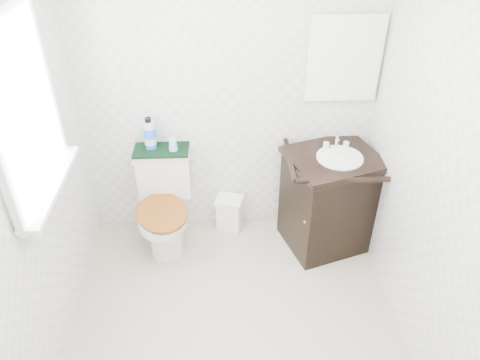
{
  "coord_description": "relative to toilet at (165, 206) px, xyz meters",
  "views": [
    {
      "loc": [
        -0.05,
        -1.95,
        2.63
      ],
      "look_at": [
        0.07,
        0.75,
        0.74
      ],
      "focal_mm": 35.0,
      "sensor_mm": 36.0,
      "label": 1
    }
  ],
  "objects": [
    {
      "name": "soap_bar",
      "position": [
        1.25,
        0.04,
        0.48
      ],
      "size": [
        0.06,
        0.04,
        0.02
      ],
      "primitive_type": "ellipsoid",
      "color": "#186A74",
      "rests_on": "vanity"
    },
    {
      "name": "vanity",
      "position": [
        1.28,
        -0.07,
        0.09
      ],
      "size": [
        0.79,
        0.73,
        0.92
      ],
      "color": "black",
      "rests_on": "floor"
    },
    {
      "name": "floor",
      "position": [
        0.51,
        -0.97,
        -0.35
      ],
      "size": [
        2.4,
        2.4,
        0.0
      ],
      "primitive_type": "plane",
      "color": "#AAA489",
      "rests_on": "ground"
    },
    {
      "name": "cup",
      "position": [
        0.09,
        0.11,
        0.5
      ],
      "size": [
        0.07,
        0.07,
        0.08
      ],
      "primitive_type": "cone",
      "color": "#83B2D7",
      "rests_on": "towel"
    },
    {
      "name": "window",
      "position": [
        -0.56,
        -0.72,
        1.2
      ],
      "size": [
        0.02,
        0.7,
        0.9
      ],
      "primitive_type": "cube",
      "color": "white",
      "rests_on": "wall_left"
    },
    {
      "name": "trash_bin",
      "position": [
        0.51,
        0.13,
        -0.19
      ],
      "size": [
        0.25,
        0.23,
        0.31
      ],
      "color": "white",
      "rests_on": "floor"
    },
    {
      "name": "wall_left",
      "position": [
        -0.59,
        -0.97,
        0.85
      ],
      "size": [
        0.0,
        2.4,
        2.4
      ],
      "primitive_type": "plane",
      "rotation": [
        1.57,
        0.0,
        1.57
      ],
      "color": "silver",
      "rests_on": "ground"
    },
    {
      "name": "mirror",
      "position": [
        1.33,
        0.21,
        1.1
      ],
      "size": [
        0.5,
        0.02,
        0.6
      ],
      "primitive_type": "cube",
      "color": "silver",
      "rests_on": "wall_back"
    },
    {
      "name": "towel",
      "position": [
        0.0,
        0.12,
        0.45
      ],
      "size": [
        0.42,
        0.22,
        0.02
      ],
      "primitive_type": "cube",
      "color": "black",
      "rests_on": "toilet"
    },
    {
      "name": "wall_right",
      "position": [
        1.61,
        -0.97,
        0.85
      ],
      "size": [
        0.0,
        2.4,
        2.4
      ],
      "primitive_type": "plane",
      "rotation": [
        1.57,
        0.0,
        -1.57
      ],
      "color": "silver",
      "rests_on": "ground"
    },
    {
      "name": "wall_back",
      "position": [
        0.51,
        0.23,
        0.85
      ],
      "size": [
        2.4,
        0.0,
        2.4
      ],
      "primitive_type": "plane",
      "rotation": [
        1.57,
        0.0,
        0.0
      ],
      "color": "silver",
      "rests_on": "ground"
    },
    {
      "name": "mouthwash_bottle",
      "position": [
        -0.08,
        0.15,
        0.57
      ],
      "size": [
        0.09,
        0.09,
        0.25
      ],
      "color": "blue",
      "rests_on": "towel"
    },
    {
      "name": "toilet",
      "position": [
        0.0,
        0.0,
        0.0
      ],
      "size": [
        0.46,
        0.66,
        0.78
      ],
      "color": "white",
      "rests_on": "floor"
    }
  ]
}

